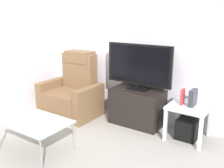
# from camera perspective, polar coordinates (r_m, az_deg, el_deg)

# --- Properties ---
(ground_plane) EXTENTS (6.40, 6.40, 0.00)m
(ground_plane) POSITION_cam_1_polar(r_m,az_deg,el_deg) (3.63, -2.79, -12.81)
(ground_plane) COLOR #9E998E
(wall_back) EXTENTS (6.40, 0.06, 2.60)m
(wall_back) POSITION_cam_1_polar(r_m,az_deg,el_deg) (4.18, 6.42, 9.63)
(wall_back) COLOR silver
(wall_back) RESTS_ON ground
(wall_side) EXTENTS (0.06, 4.48, 2.60)m
(wall_side) POSITION_cam_1_polar(r_m,az_deg,el_deg) (4.60, -22.38, 9.12)
(wall_side) COLOR silver
(wall_side) RESTS_ON ground
(tv_stand) EXTENTS (0.82, 0.46, 0.57)m
(tv_stand) POSITION_cam_1_polar(r_m,az_deg,el_deg) (4.10, 5.57, -5.03)
(tv_stand) COLOR black
(tv_stand) RESTS_ON ground
(television) EXTENTS (1.07, 0.20, 0.70)m
(television) POSITION_cam_1_polar(r_m,az_deg,el_deg) (3.93, 5.95, 4.04)
(television) COLOR black
(television) RESTS_ON tv_stand
(recliner_armchair) EXTENTS (0.98, 0.78, 1.08)m
(recliner_armchair) POSITION_cam_1_polar(r_m,az_deg,el_deg) (4.53, -8.73, -1.98)
(recliner_armchair) COLOR brown
(recliner_armchair) RESTS_ON ground
(side_table) EXTENTS (0.54, 0.54, 0.50)m
(side_table) POSITION_cam_1_polar(r_m,az_deg,el_deg) (3.72, 16.73, -5.73)
(side_table) COLOR silver
(side_table) RESTS_ON ground
(subwoofer_box) EXTENTS (0.28, 0.28, 0.28)m
(subwoofer_box) POSITION_cam_1_polar(r_m,az_deg,el_deg) (3.83, 16.40, -9.55)
(subwoofer_box) COLOR black
(subwoofer_box) RESTS_ON ground
(book_upright) EXTENTS (0.03, 0.11, 0.22)m
(book_upright) POSITION_cam_1_polar(r_m,az_deg,el_deg) (3.67, 15.38, -2.75)
(book_upright) COLOR red
(book_upright) RESTS_ON side_table
(game_console) EXTENTS (0.07, 0.20, 0.23)m
(game_console) POSITION_cam_1_polar(r_m,az_deg,el_deg) (3.66, 17.53, -2.94)
(game_console) COLOR #333338
(game_console) RESTS_ON side_table
(coffee_table) EXTENTS (0.90, 0.60, 0.40)m
(coffee_table) POSITION_cam_1_polar(r_m,az_deg,el_deg) (3.45, -16.88, -8.18)
(coffee_table) COLOR #B2C6C1
(coffee_table) RESTS_ON ground
(cell_phone) EXTENTS (0.07, 0.15, 0.01)m
(cell_phone) POSITION_cam_1_polar(r_m,az_deg,el_deg) (3.48, -18.56, -7.54)
(cell_phone) COLOR #B7B7BC
(cell_phone) RESTS_ON coffee_table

